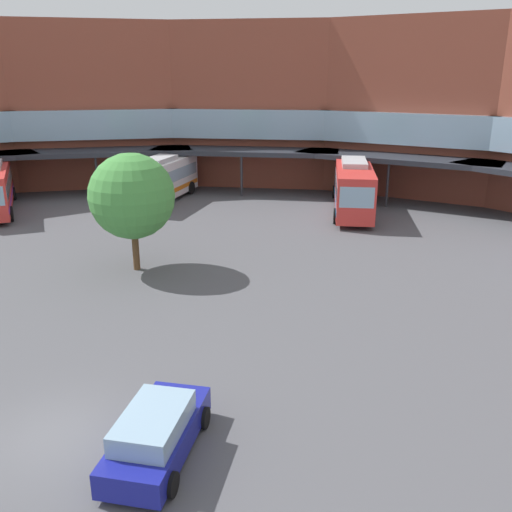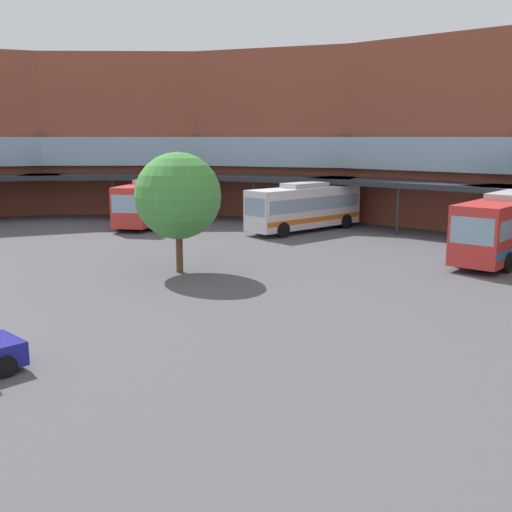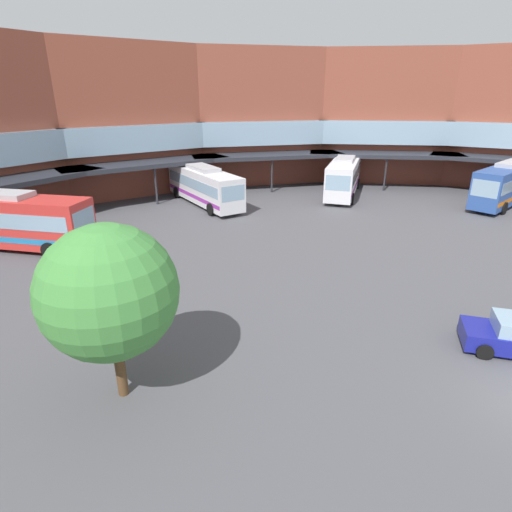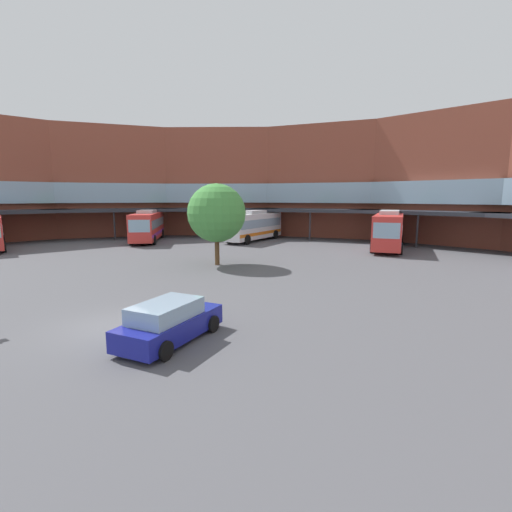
% 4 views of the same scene
% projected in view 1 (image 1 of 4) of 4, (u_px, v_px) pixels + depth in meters
% --- Properties ---
extents(ground_plane, '(129.99, 129.99, 0.00)m').
position_uv_depth(ground_plane, '(54.00, 435.00, 16.41)').
color(ground_plane, '#515156').
extents(station_building, '(87.16, 47.89, 14.47)m').
position_uv_depth(station_building, '(350.00, 127.00, 34.09)').
color(station_building, brown).
rests_on(station_building, ground).
extents(bus_1, '(4.70, 10.39, 3.67)m').
position_uv_depth(bus_1, '(160.00, 179.00, 45.15)').
color(bus_1, white).
rests_on(bus_1, ground).
extents(bus_6, '(6.98, 12.22, 3.91)m').
position_uv_depth(bus_6, '(353.00, 185.00, 42.25)').
color(bus_6, red).
rests_on(bus_6, ground).
extents(parked_car, '(3.06, 4.74, 1.53)m').
position_uv_depth(parked_car, '(157.00, 433.00, 15.30)').
color(parked_car, navy).
rests_on(parked_car, ground).
extents(plaza_tree, '(4.51, 4.51, 6.31)m').
position_uv_depth(plaza_tree, '(132.00, 196.00, 28.86)').
color(plaza_tree, brown).
rests_on(plaza_tree, ground).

